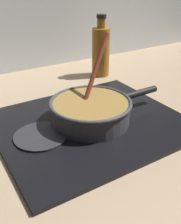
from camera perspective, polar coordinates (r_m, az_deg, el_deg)
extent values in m
cube|color=#9E8466|center=(0.74, 10.66, -9.07)|extent=(2.40, 1.60, 0.04)
cube|color=silver|center=(1.29, -13.38, 20.90)|extent=(2.40, 0.02, 0.55)
cube|color=black|center=(0.82, 0.00, -2.38)|extent=(0.56, 0.48, 0.01)
torus|color=#592D0C|center=(0.82, 0.00, -1.78)|extent=(0.18, 0.18, 0.01)
cylinder|color=#262628|center=(0.76, -10.74, -5.10)|extent=(0.15, 0.15, 0.01)
cylinder|color=#38383D|center=(0.80, 0.00, 0.00)|extent=(0.24, 0.24, 0.07)
cylinder|color=olive|center=(0.80, 0.00, 0.25)|extent=(0.23, 0.23, 0.06)
torus|color=#38383D|center=(0.79, 0.00, 2.10)|extent=(0.25, 0.25, 0.01)
cylinder|color=black|center=(0.90, 10.45, 4.05)|extent=(0.14, 0.02, 0.02)
cylinder|color=#E5CC7A|center=(0.77, 4.12, 0.41)|extent=(0.03, 0.03, 0.01)
cylinder|color=#EDD88C|center=(0.78, 0.68, 1.15)|extent=(0.03, 0.03, 0.01)
cylinder|color=#EDD88C|center=(0.74, -0.88, -0.78)|extent=(0.04, 0.04, 0.01)
cylinder|color=#E5CC7A|center=(0.82, -5.36, 2.16)|extent=(0.04, 0.04, 0.01)
cylinder|color=maroon|center=(0.82, 1.17, 9.27)|extent=(0.13, 0.07, 0.20)
cube|color=brown|center=(0.81, -1.40, 1.63)|extent=(0.05, 0.04, 0.01)
cylinder|color=#8C5919|center=(1.20, 2.24, 12.76)|extent=(0.08, 0.08, 0.21)
cylinder|color=#8C5919|center=(1.17, 2.35, 18.65)|extent=(0.04, 0.04, 0.04)
cylinder|color=black|center=(1.17, 2.38, 19.99)|extent=(0.04, 0.04, 0.02)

